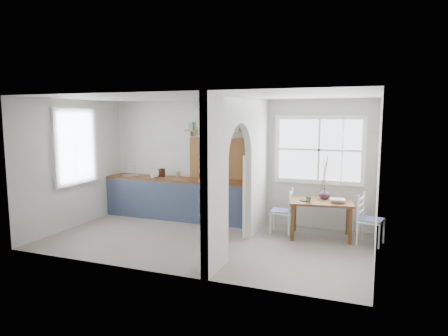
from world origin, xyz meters
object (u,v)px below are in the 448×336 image
(vase, at_px, (324,193))
(kettle, at_px, (248,177))
(dining_table, at_px, (321,219))
(chair_left, at_px, (281,211))
(chair_right, at_px, (371,220))

(vase, bearing_deg, kettle, 175.60)
(dining_table, bearing_deg, chair_left, 168.06)
(kettle, bearing_deg, chair_left, -20.71)
(chair_left, relative_size, chair_right, 0.96)
(chair_left, bearing_deg, chair_right, 82.07)
(dining_table, xyz_separation_m, vase, (0.03, 0.18, 0.46))
(chair_right, height_order, kettle, kettle)
(kettle, height_order, vase, kettle)
(chair_right, distance_m, kettle, 2.51)
(chair_right, xyz_separation_m, kettle, (-2.42, 0.40, 0.57))
(chair_right, height_order, vase, vase)
(vase, bearing_deg, dining_table, -98.21)
(chair_right, xyz_separation_m, vase, (-0.85, 0.28, 0.36))
(chair_left, bearing_deg, kettle, -110.59)
(dining_table, relative_size, chair_right, 1.25)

